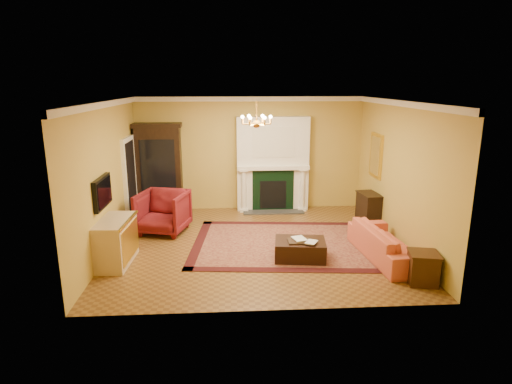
{
  "coord_description": "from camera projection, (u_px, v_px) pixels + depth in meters",
  "views": [
    {
      "loc": [
        -0.56,
        -8.55,
        3.35
      ],
      "look_at": [
        0.01,
        0.3,
        1.07
      ],
      "focal_mm": 30.0,
      "sensor_mm": 36.0,
      "label": 1
    }
  ],
  "objects": [
    {
      "name": "fireplace",
      "position": [
        273.0,
        166.0,
        11.36
      ],
      "size": [
        1.9,
        0.7,
        2.5
      ],
      "color": "white",
      "rests_on": "wall_back"
    },
    {
      "name": "ottoman_tray",
      "position": [
        299.0,
        241.0,
        8.22
      ],
      "size": [
        0.43,
        0.34,
        0.03
      ],
      "primitive_type": "cube",
      "rotation": [
        0.0,
        0.0,
        -0.0
      ],
      "color": "black",
      "rests_on": "leather_ottoman"
    },
    {
      "name": "commode",
      "position": [
        115.0,
        242.0,
        8.08
      ],
      "size": [
        0.61,
        1.19,
        0.87
      ],
      "primitive_type": "cube",
      "rotation": [
        0.0,
        0.0,
        -0.05
      ],
      "color": "#C5AF90",
      "rests_on": "floor"
    },
    {
      "name": "chandelier",
      "position": [
        257.0,
        121.0,
        8.49
      ],
      "size": [
        0.63,
        0.55,
        0.53
      ],
      "color": "#BA8433",
      "rests_on": "ceiling"
    },
    {
      "name": "coral_sofa",
      "position": [
        388.0,
        238.0,
        8.33
      ],
      "size": [
        0.81,
        2.16,
        0.83
      ],
      "primitive_type": "imported",
      "rotation": [
        0.0,
        0.0,
        1.66
      ],
      "color": "#BD423C",
      "rests_on": "floor"
    },
    {
      "name": "wall_back",
      "position": [
        250.0,
        154.0,
        11.43
      ],
      "size": [
        6.0,
        0.02,
        3.0
      ],
      "primitive_type": "cube",
      "color": "gold",
      "rests_on": "floor"
    },
    {
      "name": "china_cabinet",
      "position": [
        160.0,
        171.0,
        11.12
      ],
      "size": [
        1.14,
        0.54,
        2.25
      ],
      "primitive_type": "cube",
      "rotation": [
        0.0,
        0.0,
        0.02
      ],
      "color": "black",
      "rests_on": "floor"
    },
    {
      "name": "wall_front",
      "position": [
        269.0,
        216.0,
        6.1
      ],
      "size": [
        6.0,
        0.02,
        3.0
      ],
      "primitive_type": "cube",
      "color": "gold",
      "rests_on": "floor"
    },
    {
      "name": "wall_left",
      "position": [
        107.0,
        178.0,
        8.58
      ],
      "size": [
        0.02,
        5.5,
        3.0
      ],
      "primitive_type": "cube",
      "color": "gold",
      "rests_on": "floor"
    },
    {
      "name": "topiary_right",
      "position": [
        294.0,
        156.0,
        11.29
      ],
      "size": [
        0.17,
        0.17,
        0.45
      ],
      "color": "gray",
      "rests_on": "fireplace"
    },
    {
      "name": "pedestal_table",
      "position": [
        145.0,
        208.0,
        10.36
      ],
      "size": [
        0.38,
        0.38,
        0.68
      ],
      "color": "black",
      "rests_on": "floor"
    },
    {
      "name": "tv_panel",
      "position": [
        103.0,
        192.0,
        8.04
      ],
      "size": [
        0.09,
        0.95,
        0.58
      ],
      "color": "black",
      "rests_on": "wall_left"
    },
    {
      "name": "ceiling",
      "position": [
        257.0,
        100.0,
        8.39
      ],
      "size": [
        6.0,
        5.5,
        0.02
      ],
      "primitive_type": "cube",
      "color": "silver",
      "rests_on": "wall_back"
    },
    {
      "name": "console_table",
      "position": [
        369.0,
        210.0,
        10.29
      ],
      "size": [
        0.46,
        0.72,
        0.76
      ],
      "primitive_type": "cube",
      "rotation": [
        0.0,
        0.0,
        0.11
      ],
      "color": "black",
      "rests_on": "floor"
    },
    {
      "name": "wingback_armchair",
      "position": [
        163.0,
        210.0,
        9.74
      ],
      "size": [
        1.24,
        1.19,
        1.06
      ],
      "primitive_type": "imported",
      "rotation": [
        0.0,
        0.0,
        -0.26
      ],
      "color": "maroon",
      "rests_on": "floor"
    },
    {
      "name": "gilt_mirror",
      "position": [
        376.0,
        156.0,
        10.26
      ],
      "size": [
        0.06,
        0.76,
        1.05
      ],
      "color": "yellow",
      "rests_on": "wall_right"
    },
    {
      "name": "crown_molding",
      "position": [
        254.0,
        102.0,
        9.33
      ],
      "size": [
        6.0,
        5.5,
        0.12
      ],
      "color": "white",
      "rests_on": "ceiling"
    },
    {
      "name": "oriental_rug",
      "position": [
        284.0,
        244.0,
        9.15
      ],
      "size": [
        4.09,
        3.22,
        0.02
      ],
      "primitive_type": "cube",
      "rotation": [
        0.0,
        0.0,
        -0.09
      ],
      "color": "#400D10",
      "rests_on": "floor"
    },
    {
      "name": "topiary_left",
      "position": [
        244.0,
        156.0,
        11.2
      ],
      "size": [
        0.18,
        0.18,
        0.48
      ],
      "color": "gray",
      "rests_on": "fireplace"
    },
    {
      "name": "book_a",
      "position": [
        294.0,
        233.0,
        8.18
      ],
      "size": [
        0.23,
        0.09,
        0.31
      ],
      "primitive_type": "imported",
      "rotation": [
        0.0,
        0.0,
        0.27
      ],
      "color": "gray",
      "rests_on": "ottoman_tray"
    },
    {
      "name": "end_table",
      "position": [
        423.0,
        269.0,
        7.3
      ],
      "size": [
        0.54,
        0.54,
        0.53
      ],
      "primitive_type": "cube",
      "rotation": [
        0.0,
        0.0,
        -0.21
      ],
      "color": "#32180D",
      "rests_on": "floor"
    },
    {
      "name": "doorway",
      "position": [
        130.0,
        181.0,
        10.34
      ],
      "size": [
        0.08,
        1.05,
        2.1
      ],
      "color": "white",
      "rests_on": "wall_left"
    },
    {
      "name": "book_b",
      "position": [
        307.0,
        235.0,
        8.11
      ],
      "size": [
        0.18,
        0.11,
        0.26
      ],
      "primitive_type": "imported",
      "rotation": [
        0.0,
        0.0,
        -0.52
      ],
      "color": "gray",
      "rests_on": "ottoman_tray"
    },
    {
      "name": "leather_ottoman",
      "position": [
        300.0,
        249.0,
        8.33
      ],
      "size": [
        1.05,
        0.82,
        0.36
      ],
      "primitive_type": "cube",
      "rotation": [
        0.0,
        0.0,
        -0.13
      ],
      "color": "black",
      "rests_on": "oriental_rug"
    },
    {
      "name": "floor",
      "position": [
        256.0,
        245.0,
        9.14
      ],
      "size": [
        6.0,
        5.5,
        0.02
      ],
      "primitive_type": "cube",
      "color": "brown",
      "rests_on": "ground"
    },
    {
      "name": "wall_right",
      "position": [
        400.0,
        174.0,
        8.95
      ],
      "size": [
        0.02,
        5.5,
        3.0
      ],
      "primitive_type": "cube",
      "color": "gold",
      "rests_on": "floor"
    }
  ]
}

